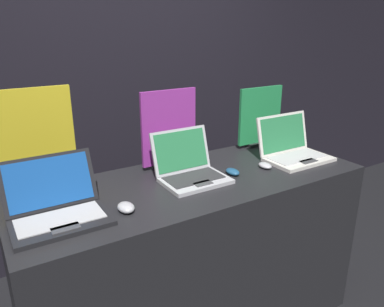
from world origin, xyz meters
name	(u,v)px	position (x,y,z in m)	size (l,w,h in m)	color
wall_back	(113,77)	(0.00, 1.52, 1.40)	(8.00, 0.05, 2.80)	black
display_counter	(194,258)	(0.00, 0.36, 0.49)	(1.90, 0.72, 0.98)	black
laptop_front	(57,206)	(-0.72, 0.30, 1.04)	(0.40, 0.34, 0.25)	black
mouse_front	(126,207)	(-0.45, 0.21, 1.00)	(0.07, 0.10, 0.04)	#B2B2B7
promo_stand_front	(35,143)	(-0.72, 0.65, 1.23)	(0.37, 0.07, 0.51)	black
laptop_middle	(190,168)	(-0.02, 0.38, 1.04)	(0.34, 0.31, 0.25)	#B7B7BC
mouse_middle	(233,172)	(0.22, 0.31, 1.00)	(0.06, 0.10, 0.03)	navy
promo_stand_middle	(169,131)	(-0.02, 0.61, 1.20)	(0.34, 0.07, 0.45)	black
laptop_back	(292,149)	(0.69, 0.33, 1.05)	(0.39, 0.31, 0.26)	silver
mouse_back	(265,166)	(0.44, 0.29, 1.00)	(0.06, 0.09, 0.03)	#B2B2B7
promo_stand_back	(260,118)	(0.69, 0.64, 1.17)	(0.35, 0.07, 0.40)	black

